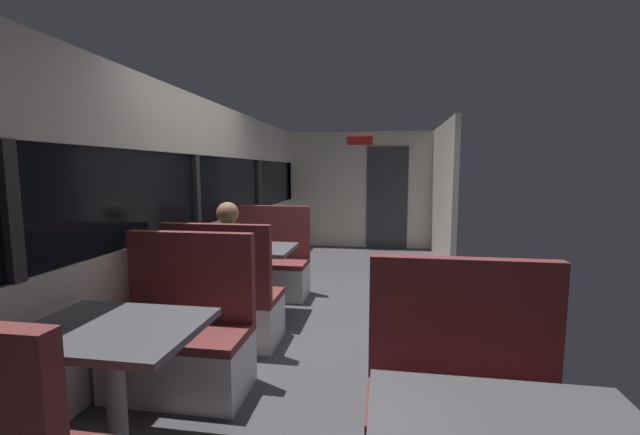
{
  "coord_description": "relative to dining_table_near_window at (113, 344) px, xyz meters",
  "views": [
    {
      "loc": [
        0.48,
        -3.9,
        1.54
      ],
      "look_at": [
        -0.34,
        1.26,
        0.93
      ],
      "focal_mm": 22.57,
      "sensor_mm": 36.0,
      "label": 1
    }
  ],
  "objects": [
    {
      "name": "seated_passenger",
      "position": [
        0.0,
        1.56,
        -0.1
      ],
      "size": [
        0.47,
        0.55,
        1.26
      ],
      "color": "#26262D",
      "rests_on": "ground_plane"
    },
    {
      "name": "bench_front_aisle_facing_entry",
      "position": [
        1.79,
        0.1,
        -0.31
      ],
      "size": [
        0.95,
        0.5,
        1.1
      ],
      "color": "silver",
      "rests_on": "ground_plane"
    },
    {
      "name": "carriage_aisle_panel_right",
      "position": [
        2.34,
        5.09,
        0.51
      ],
      "size": [
        0.08,
        2.4,
        2.3
      ],
      "primitive_type": "cube",
      "color": "beige",
      "rests_on": "ground_plane"
    },
    {
      "name": "bench_mid_window_facing_end",
      "position": [
        0.0,
        1.48,
        -0.31
      ],
      "size": [
        0.95,
        0.5,
        1.1
      ],
      "color": "silver",
      "rests_on": "ground_plane"
    },
    {
      "name": "carriage_end_bulkhead",
      "position": [
        0.95,
        6.28,
        0.5
      ],
      "size": [
        2.9,
        0.11,
        2.3
      ],
      "color": "beige",
      "rests_on": "ground_plane"
    },
    {
      "name": "dining_table_mid_window",
      "position": [
        0.0,
        2.18,
        0.0
      ],
      "size": [
        0.9,
        0.7,
        0.74
      ],
      "color": "#9E9EA3",
      "rests_on": "ground_plane"
    },
    {
      "name": "dining_table_near_window",
      "position": [
        0.0,
        0.0,
        0.0
      ],
      "size": [
        0.9,
        0.7,
        0.74
      ],
      "color": "#9E9EA3",
      "rests_on": "ground_plane"
    },
    {
      "name": "bench_near_window_facing_entry",
      "position": [
        0.0,
        0.7,
        -0.31
      ],
      "size": [
        0.95,
        0.5,
        1.1
      ],
      "color": "silver",
      "rests_on": "ground_plane"
    },
    {
      "name": "carriage_window_panel_left",
      "position": [
        -0.56,
        2.09,
        0.47
      ],
      "size": [
        0.09,
        8.48,
        2.3
      ],
      "color": "beige",
      "rests_on": "ground_plane"
    },
    {
      "name": "bench_mid_window_facing_entry",
      "position": [
        0.0,
        2.88,
        -0.31
      ],
      "size": [
        0.95,
        0.5,
        1.1
      ],
      "color": "silver",
      "rests_on": "ground_plane"
    },
    {
      "name": "ground_plane",
      "position": [
        0.89,
        2.09,
        -0.65
      ],
      "size": [
        3.3,
        9.2,
        0.02
      ],
      "primitive_type": "cube",
      "color": "#423F44"
    }
  ]
}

